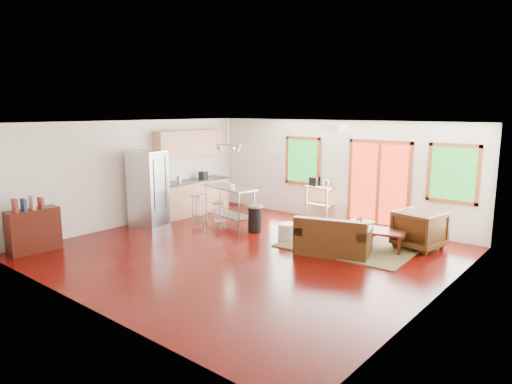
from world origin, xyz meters
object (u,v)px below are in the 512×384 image
Objects in this scene: armchair at (420,228)px; ottoman at (359,229)px; rug at (350,245)px; coffee_table at (379,233)px; kitchen_cart at (320,191)px; loveseat at (333,239)px; refrigerator at (148,189)px; island at (229,199)px.

armchair is 1.39m from ottoman.
coffee_table is at bearing 13.99° from rug.
armchair is 1.66× the size of ottoman.
coffee_table reaches higher than ottoman.
ottoman is at bearing -28.39° from kitchen_cart.
kitchen_cart reaches higher than armchair.
coffee_table is at bearing 37.83° from loveseat.
rug is at bearing 42.82° from armchair.
coffee_table is 5.62m from refrigerator.
island reaches higher than coffee_table.
armchair is at bearing 32.79° from rug.
loveseat is 1.48m from ottoman.
loveseat is 1.81× the size of armchair.
refrigerator is 4.38m from kitchen_cart.
loveseat is 1.01× the size of island.
armchair is 4.56m from island.
refrigerator is at bearing -161.41° from coffee_table.
kitchen_cart reaches higher than loveseat.
loveseat is 1.38× the size of coffee_table.
rug is 1.64× the size of loveseat.
refrigerator is 2.02m from island.
kitchen_cart is (-1.61, 0.87, 0.58)m from ottoman.
rug is 1.47m from armchair.
coffee_table is (0.60, 0.85, 0.06)m from loveseat.
kitchen_cart reaches higher than coffee_table.
refrigerator is (-4.70, -0.93, 0.63)m from loveseat.
coffee_table is at bearing 6.26° from island.
island is (-3.07, -1.03, 0.48)m from ottoman.
loveseat is at bearing -91.31° from rug.
rug is at bearing 71.66° from loveseat.
coffee_table is at bearing 55.76° from armchair.
island reaches higher than rug.
kitchen_cart is (-1.80, 1.63, 0.75)m from rug.
coffee_table is 3.87m from island.
loveseat is at bearing 60.75° from armchair.
rug is at bearing 4.73° from refrigerator.
rug is at bearing -42.23° from kitchen_cart.
rug is 2.27× the size of coffee_table.
kitchen_cart is at bearing 137.77° from rug.
refrigerator is at bearing -152.13° from ottoman.
refrigerator reaches higher than island.
rug is at bearing -166.01° from coffee_table.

